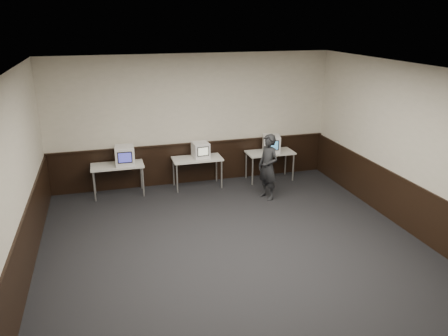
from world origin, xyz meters
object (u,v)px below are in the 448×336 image
(emac_center, at_px, (201,150))
(person, at_px, (268,167))
(desk_center, at_px, (197,161))
(emac_right, at_px, (271,144))
(desk_right, at_px, (270,154))
(emac_left, at_px, (125,155))
(desk_left, at_px, (117,168))

(emac_center, xyz_separation_m, person, (1.31, -1.16, -0.18))
(desk_center, distance_m, emac_center, 0.28)
(emac_right, bearing_deg, emac_center, -165.37)
(desk_center, relative_size, emac_right, 2.21)
(desk_right, distance_m, emac_left, 3.62)
(emac_left, bearing_deg, person, -17.04)
(desk_center, bearing_deg, person, -39.05)
(desk_center, bearing_deg, desk_left, 180.00)
(desk_center, xyz_separation_m, person, (1.41, -1.14, 0.09))
(desk_center, relative_size, desk_right, 1.00)
(desk_right, height_order, emac_right, emac_right)
(desk_center, height_order, desk_right, same)
(desk_center, distance_m, emac_right, 1.95)
(desk_left, relative_size, emac_left, 2.45)
(desk_right, bearing_deg, emac_right, -12.25)
(desk_center, height_order, emac_right, emac_right)
(emac_center, relative_size, person, 0.29)
(desk_left, xyz_separation_m, emac_right, (3.83, -0.01, 0.28))
(person, bearing_deg, emac_right, 133.01)
(desk_right, bearing_deg, emac_left, -179.45)
(desk_right, bearing_deg, person, -113.46)
(desk_left, relative_size, person, 0.79)
(desk_left, bearing_deg, desk_center, 0.00)
(desk_left, xyz_separation_m, desk_right, (3.80, 0.00, 0.00))
(desk_left, height_order, desk_center, same)
(desk_left, distance_m, emac_center, 2.01)
(person, bearing_deg, desk_center, -151.32)
(desk_center, height_order, emac_left, emac_left)
(emac_right, bearing_deg, desk_right, -176.94)
(emac_left, relative_size, person, 0.32)
(emac_center, height_order, person, person)
(emac_right, distance_m, person, 1.26)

